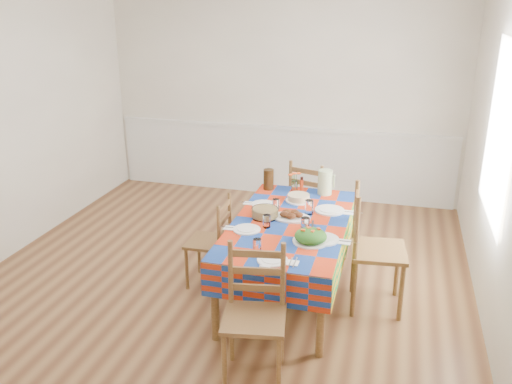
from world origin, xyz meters
TOP-DOWN VIEW (x-y plane):
  - room at (0.00, 0.00)m, footprint 4.58×5.08m
  - wainscot at (0.00, 2.48)m, footprint 4.41×0.06m
  - window_right at (2.23, 0.30)m, footprint 0.00×1.40m
  - dining_table at (0.65, -0.02)m, footprint 0.96×1.78m
  - setting_near_head at (0.62, -0.72)m, footprint 0.37×0.24m
  - setting_left_near at (0.38, -0.25)m, footprint 0.41×0.25m
  - setting_left_far at (0.37, 0.27)m, footprint 0.40×0.24m
  - setting_right_near at (0.91, -0.27)m, footprint 0.48×0.28m
  - setting_right_far at (0.88, 0.27)m, footprint 0.50×0.29m
  - meat_platter at (0.64, 0.06)m, footprint 0.34×0.24m
  - salad_platter at (0.88, -0.37)m, footprint 0.28×0.28m
  - pasta_bowl at (0.41, 0.02)m, footprint 0.23×0.23m
  - cake at (0.62, 0.48)m, footprint 0.24×0.24m
  - serving_utensils at (0.82, -0.11)m, footprint 0.14×0.32m
  - flower_vase at (0.53, 0.74)m, footprint 0.13×0.10m
  - hot_sauce at (0.60, 0.75)m, footprint 0.04×0.04m
  - green_pitcher at (0.83, 0.74)m, footprint 0.14×0.14m
  - tea_pitcher at (0.27, 0.73)m, footprint 0.10×0.10m
  - name_card at (0.65, -0.88)m, footprint 0.08×0.02m
  - chair_near at (0.64, -1.13)m, footprint 0.48×0.46m
  - chair_far at (0.63, 1.11)m, footprint 0.49×0.48m
  - chair_left at (-0.07, -0.02)m, footprint 0.36×0.38m
  - chair_right at (1.35, -0.02)m, footprint 0.49×0.51m

SIDE VIEW (x-z plane):
  - chair_left at x=-0.07m, z-range -0.01..0.84m
  - chair_far at x=0.63m, z-range -0.01..0.91m
  - chair_near at x=0.64m, z-range -0.01..0.94m
  - wainscot at x=0.00m, z-range 0.03..0.95m
  - chair_right at x=1.35m, z-range -0.01..1.04m
  - dining_table at x=0.65m, z-range 0.27..0.97m
  - serving_utensils at x=0.82m, z-range 0.69..0.70m
  - name_card at x=0.65m, z-range 0.69..0.71m
  - setting_left_far at x=0.37m, z-range 0.66..0.77m
  - setting_near_head at x=0.62m, z-range 0.66..0.77m
  - setting_left_near at x=0.38m, z-range 0.66..0.77m
  - meat_platter at x=0.64m, z-range 0.69..0.75m
  - setting_right_near at x=0.91m, z-range 0.66..0.78m
  - setting_right_far at x=0.88m, z-range 0.66..0.79m
  - cake at x=0.62m, z-range 0.69..0.76m
  - pasta_bowl at x=0.41m, z-range 0.69..0.78m
  - salad_platter at x=0.88m, z-range 0.68..0.80m
  - hot_sauce at x=0.60m, z-range 0.69..0.84m
  - flower_vase at x=0.53m, z-range 0.68..0.88m
  - tea_pitcher at x=0.27m, z-range 0.69..0.90m
  - green_pitcher at x=0.83m, z-range 0.69..0.93m
  - room at x=0.00m, z-range -0.04..2.74m
  - window_right at x=2.23m, z-range 0.80..2.20m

